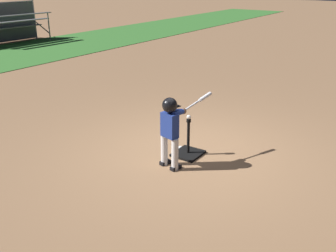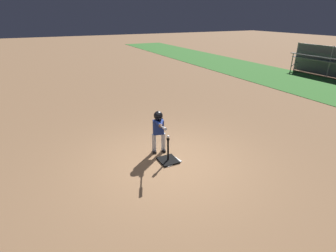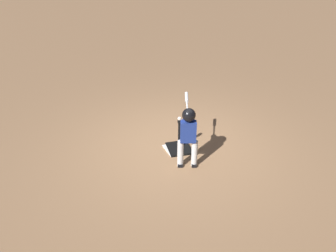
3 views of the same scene
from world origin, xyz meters
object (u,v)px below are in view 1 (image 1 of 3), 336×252
at_px(batter_child, 171,124).
at_px(bleachers_left_center, 8,28).
at_px(batting_tee, 188,151).
at_px(baseball, 189,117).

height_order(batter_child, bleachers_left_center, bleachers_left_center).
bearing_deg(batter_child, bleachers_left_center, 64.76).
xyz_separation_m(batting_tee, bleachers_left_center, (5.50, 12.79, 0.57)).
relative_size(batting_tee, batter_child, 0.56).
distance_m(baseball, bleachers_left_center, 13.93).
xyz_separation_m(batter_child, baseball, (0.53, 0.01, -0.05)).
height_order(batting_tee, bleachers_left_center, bleachers_left_center).
height_order(batter_child, baseball, batter_child).
relative_size(batter_child, bleachers_left_center, 0.35).
distance_m(batter_child, bleachers_left_center, 14.15).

